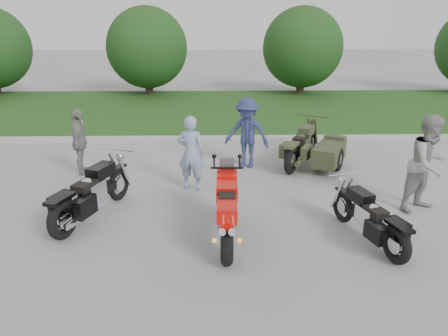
{
  "coord_description": "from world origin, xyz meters",
  "views": [
    {
      "loc": [
        0.02,
        -6.78,
        3.74
      ],
      "look_at": [
        0.2,
        1.38,
        0.8
      ],
      "focal_mm": 35.0,
      "sensor_mm": 36.0,
      "label": 1
    }
  ],
  "objects_px": {
    "cruiser_right": "(371,220)",
    "sportbike_red": "(227,209)",
    "person_grey": "(428,164)",
    "person_denim": "(247,133)",
    "person_back": "(80,142)",
    "person_stripe": "(191,153)",
    "cruiser_sidecar": "(317,151)",
    "cruiser_left": "(90,196)"
  },
  "relations": [
    {
      "from": "sportbike_red",
      "to": "cruiser_right",
      "type": "height_order",
      "value": "sportbike_red"
    },
    {
      "from": "sportbike_red",
      "to": "cruiser_left",
      "type": "distance_m",
      "value": 2.7
    },
    {
      "from": "cruiser_sidecar",
      "to": "person_denim",
      "type": "height_order",
      "value": "person_denim"
    },
    {
      "from": "person_back",
      "to": "person_stripe",
      "type": "bearing_deg",
      "value": -118.84
    },
    {
      "from": "person_grey",
      "to": "person_stripe",
      "type": "bearing_deg",
      "value": 137.61
    },
    {
      "from": "sportbike_red",
      "to": "person_denim",
      "type": "relative_size",
      "value": 1.23
    },
    {
      "from": "cruiser_left",
      "to": "person_grey",
      "type": "bearing_deg",
      "value": 23.38
    },
    {
      "from": "cruiser_right",
      "to": "person_stripe",
      "type": "relative_size",
      "value": 1.24
    },
    {
      "from": "cruiser_left",
      "to": "person_denim",
      "type": "xyz_separation_m",
      "value": [
        3.15,
        2.92,
        0.4
      ]
    },
    {
      "from": "sportbike_red",
      "to": "person_stripe",
      "type": "bearing_deg",
      "value": 108.08
    },
    {
      "from": "sportbike_red",
      "to": "cruiser_left",
      "type": "xyz_separation_m",
      "value": [
        -2.55,
        0.9,
        -0.12
      ]
    },
    {
      "from": "person_stripe",
      "to": "person_denim",
      "type": "bearing_deg",
      "value": -117.43
    },
    {
      "from": "cruiser_sidecar",
      "to": "person_grey",
      "type": "xyz_separation_m",
      "value": [
        1.55,
        -2.53,
        0.53
      ]
    },
    {
      "from": "person_grey",
      "to": "person_denim",
      "type": "height_order",
      "value": "person_grey"
    },
    {
      "from": "cruiser_left",
      "to": "cruiser_right",
      "type": "relative_size",
      "value": 1.14
    },
    {
      "from": "person_grey",
      "to": "sportbike_red",
      "type": "bearing_deg",
      "value": 169.0
    },
    {
      "from": "sportbike_red",
      "to": "person_stripe",
      "type": "distance_m",
      "value": 2.5
    },
    {
      "from": "cruiser_left",
      "to": "cruiser_sidecar",
      "type": "height_order",
      "value": "cruiser_left"
    },
    {
      "from": "sportbike_red",
      "to": "cruiser_right",
      "type": "relative_size",
      "value": 1.05
    },
    {
      "from": "sportbike_red",
      "to": "cruiser_left",
      "type": "relative_size",
      "value": 0.92
    },
    {
      "from": "sportbike_red",
      "to": "cruiser_right",
      "type": "distance_m",
      "value": 2.45
    },
    {
      "from": "cruiser_left",
      "to": "person_grey",
      "type": "height_order",
      "value": "person_grey"
    },
    {
      "from": "person_denim",
      "to": "person_back",
      "type": "xyz_separation_m",
      "value": [
        -4.02,
        -0.42,
        -0.08
      ]
    },
    {
      "from": "cruiser_left",
      "to": "person_back",
      "type": "bearing_deg",
      "value": 129.9
    },
    {
      "from": "cruiser_sidecar",
      "to": "person_back",
      "type": "distance_m",
      "value": 5.81
    },
    {
      "from": "person_stripe",
      "to": "person_back",
      "type": "xyz_separation_m",
      "value": [
        -2.71,
        1.01,
        -0.03
      ]
    },
    {
      "from": "person_stripe",
      "to": "person_back",
      "type": "distance_m",
      "value": 2.89
    },
    {
      "from": "cruiser_left",
      "to": "person_denim",
      "type": "bearing_deg",
      "value": 63.51
    },
    {
      "from": "person_stripe",
      "to": "person_back",
      "type": "bearing_deg",
      "value": -5.33
    },
    {
      "from": "cruiser_left",
      "to": "person_denim",
      "type": "height_order",
      "value": "person_denim"
    },
    {
      "from": "person_grey",
      "to": "person_denim",
      "type": "distance_m",
      "value": 4.23
    },
    {
      "from": "cruiser_sidecar",
      "to": "person_denim",
      "type": "bearing_deg",
      "value": -154.82
    },
    {
      "from": "cruiser_right",
      "to": "cruiser_sidecar",
      "type": "bearing_deg",
      "value": 74.18
    },
    {
      "from": "cruiser_sidecar",
      "to": "cruiser_right",
      "type": "bearing_deg",
      "value": -61.25
    },
    {
      "from": "cruiser_right",
      "to": "person_denim",
      "type": "bearing_deg",
      "value": 98.32
    },
    {
      "from": "person_back",
      "to": "cruiser_sidecar",
      "type": "bearing_deg",
      "value": -94.99
    },
    {
      "from": "sportbike_red",
      "to": "cruiser_sidecar",
      "type": "relative_size",
      "value": 0.97
    },
    {
      "from": "cruiser_right",
      "to": "sportbike_red",
      "type": "bearing_deg",
      "value": 161.1
    },
    {
      "from": "cruiser_right",
      "to": "person_back",
      "type": "distance_m",
      "value": 6.83
    },
    {
      "from": "cruiser_sidecar",
      "to": "person_stripe",
      "type": "distance_m",
      "value": 3.39
    },
    {
      "from": "person_grey",
      "to": "person_back",
      "type": "distance_m",
      "value": 7.67
    },
    {
      "from": "cruiser_left",
      "to": "person_stripe",
      "type": "height_order",
      "value": "person_stripe"
    }
  ]
}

